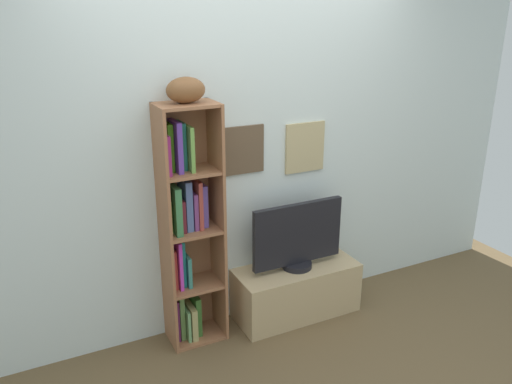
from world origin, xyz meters
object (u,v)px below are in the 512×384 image
Objects in this scene: bookshelf at (186,231)px; tv_stand at (296,290)px; television at (298,237)px; football at (186,90)px.

tv_stand is at bearing -6.24° from bookshelf.
television is at bearing -6.16° from bookshelf.
football is 1.34m from television.
bookshelf is at bearing 173.84° from television.
football is 1.72m from tv_stand.
bookshelf is 0.83m from television.
bookshelf reaches higher than television.
television reaches higher than tv_stand.
television is (0.81, -0.09, -0.17)m from bookshelf.
football reaches higher than bookshelf.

